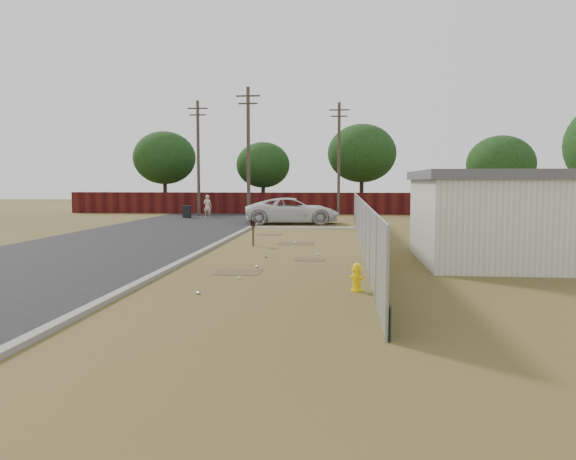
# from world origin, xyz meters

# --- Properties ---
(ground) EXTENTS (120.00, 120.00, 0.00)m
(ground) POSITION_xyz_m (0.00, 0.00, 0.00)
(ground) COLOR brown
(ground) RESTS_ON ground
(street) EXTENTS (15.10, 60.00, 0.12)m
(street) POSITION_xyz_m (-6.76, 8.05, 0.02)
(street) COLOR black
(street) RESTS_ON ground
(chainlink_fence) EXTENTS (0.10, 27.06, 2.02)m
(chainlink_fence) POSITION_xyz_m (3.12, 1.03, 0.80)
(chainlink_fence) COLOR gray
(chainlink_fence) RESTS_ON ground
(privacy_fence) EXTENTS (30.00, 0.12, 1.80)m
(privacy_fence) POSITION_xyz_m (-6.00, 25.00, 0.90)
(privacy_fence) COLOR #45110E
(privacy_fence) RESTS_ON ground
(utility_poles) EXTENTS (12.60, 8.24, 9.00)m
(utility_poles) POSITION_xyz_m (-3.67, 20.67, 4.69)
(utility_poles) COLOR #473B2F
(utility_poles) RESTS_ON ground
(houses) EXTENTS (9.30, 17.24, 3.10)m
(houses) POSITION_xyz_m (9.70, 3.13, 1.56)
(houses) COLOR silver
(houses) RESTS_ON ground
(horizon_trees) EXTENTS (33.32, 31.94, 7.78)m
(horizon_trees) POSITION_xyz_m (0.84, 23.56, 4.63)
(horizon_trees) COLOR #332517
(horizon_trees) RESTS_ON ground
(fire_hydrant) EXTENTS (0.40, 0.40, 0.75)m
(fire_hydrant) POSITION_xyz_m (2.70, -7.57, 0.35)
(fire_hydrant) COLOR yellow
(fire_hydrant) RESTS_ON ground
(mailbox) EXTENTS (0.18, 0.48, 1.11)m
(mailbox) POSITION_xyz_m (-1.44, 1.92, 0.88)
(mailbox) COLOR brown
(mailbox) RESTS_ON ground
(pickup_truck) EXTENTS (6.36, 3.55, 1.68)m
(pickup_truck) POSITION_xyz_m (-0.90, 14.47, 0.84)
(pickup_truck) COLOR silver
(pickup_truck) RESTS_ON ground
(pedestrian) EXTENTS (0.68, 0.50, 1.72)m
(pedestrian) POSITION_xyz_m (-7.72, 19.60, 0.86)
(pedestrian) COLOR beige
(pedestrian) RESTS_ON ground
(trash_bin) EXTENTS (0.61, 0.65, 0.90)m
(trash_bin) POSITION_xyz_m (-9.29, 19.54, 0.46)
(trash_bin) COLOR black
(trash_bin) RESTS_ON ground
(scattered_litter) EXTENTS (2.69, 11.86, 0.07)m
(scattered_litter) POSITION_xyz_m (-0.03, -2.05, 0.04)
(scattered_litter) COLOR white
(scattered_litter) RESTS_ON ground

